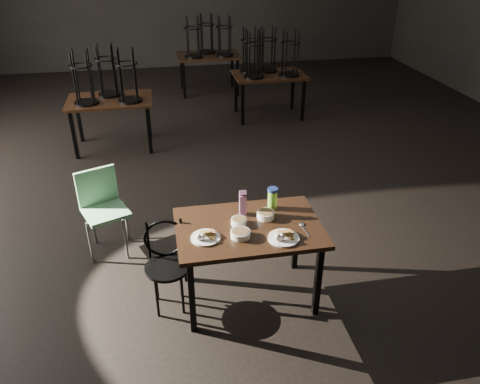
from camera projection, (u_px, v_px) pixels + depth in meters
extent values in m
plane|color=black|center=(245.00, 179.00, 6.17)|extent=(12.00, 12.00, 0.00)
cube|color=black|center=(249.00, 228.00, 3.85)|extent=(1.20, 0.80, 0.04)
cube|color=black|center=(192.00, 297.00, 3.68)|extent=(0.05, 0.05, 0.71)
cube|color=black|center=(318.00, 281.00, 3.85)|extent=(0.05, 0.05, 0.71)
cube|color=black|center=(185.00, 249.00, 4.23)|extent=(0.05, 0.05, 0.71)
cube|color=black|center=(296.00, 237.00, 4.39)|extent=(0.05, 0.05, 0.71)
cylinder|color=white|center=(206.00, 238.00, 3.69)|extent=(0.24, 0.24, 0.01)
cube|color=#A9703C|center=(205.00, 230.00, 3.70)|extent=(0.08, 0.08, 0.04)
cube|color=#A9703C|center=(209.00, 229.00, 3.70)|extent=(0.10, 0.10, 0.03)
ellipsoid|color=white|center=(199.00, 237.00, 3.63)|extent=(0.05, 0.05, 0.06)
ellipsoid|color=white|center=(203.00, 237.00, 3.64)|extent=(0.05, 0.05, 0.06)
cylinder|color=white|center=(284.00, 238.00, 3.68)|extent=(0.25, 0.25, 0.01)
cube|color=#A9703C|center=(283.00, 230.00, 3.69)|extent=(0.09, 0.09, 0.04)
cube|color=#A9703C|center=(287.00, 229.00, 3.70)|extent=(0.10, 0.10, 0.03)
ellipsoid|color=white|center=(277.00, 237.00, 3.63)|extent=(0.05, 0.05, 0.06)
ellipsoid|color=white|center=(282.00, 237.00, 3.63)|extent=(0.05, 0.05, 0.06)
cylinder|color=white|center=(239.00, 222.00, 3.86)|extent=(0.13, 0.13, 0.05)
cylinder|color=brown|center=(239.00, 220.00, 3.85)|extent=(0.11, 0.11, 0.01)
cylinder|color=white|center=(266.00, 215.00, 3.94)|extent=(0.15, 0.15, 0.06)
cylinder|color=brown|center=(266.00, 213.00, 3.93)|extent=(0.13, 0.13, 0.01)
cylinder|color=white|center=(240.00, 234.00, 3.70)|extent=(0.16, 0.16, 0.05)
cylinder|color=brown|center=(240.00, 232.00, 3.69)|extent=(0.13, 0.13, 0.01)
cube|color=#991B7B|center=(243.00, 205.00, 3.96)|extent=(0.06, 0.06, 0.19)
cube|color=#991B7B|center=(243.00, 193.00, 3.90)|extent=(0.06, 0.06, 0.06)
cylinder|color=#93DE41|center=(272.00, 200.00, 4.04)|extent=(0.08, 0.08, 0.17)
cylinder|color=navy|center=(273.00, 190.00, 4.00)|extent=(0.09, 0.09, 0.03)
ellipsoid|color=silver|center=(302.00, 224.00, 3.86)|extent=(0.05, 0.06, 0.01)
cube|color=silver|center=(306.00, 231.00, 3.77)|extent=(0.02, 0.14, 0.00)
cylinder|color=black|center=(167.00, 268.00, 3.89)|extent=(0.37, 0.37, 0.03)
torus|color=black|center=(165.00, 238.00, 3.94)|extent=(0.36, 0.03, 0.36)
cylinder|color=black|center=(181.00, 278.00, 4.10)|extent=(0.02, 0.02, 0.42)
cylinder|color=black|center=(156.00, 281.00, 4.07)|extent=(0.02, 0.02, 0.42)
cylinder|color=black|center=(157.00, 297.00, 3.89)|extent=(0.02, 0.02, 0.42)
cylinder|color=black|center=(182.00, 294.00, 3.92)|extent=(0.02, 0.02, 0.42)
cube|color=#71B181|center=(106.00, 212.00, 4.58)|extent=(0.52, 0.52, 0.04)
cube|color=#71B181|center=(97.00, 186.00, 4.61)|extent=(0.38, 0.18, 0.38)
cylinder|color=slate|center=(90.00, 243.00, 4.53)|extent=(0.03, 0.03, 0.46)
cylinder|color=slate|center=(125.00, 239.00, 4.58)|extent=(0.03, 0.03, 0.46)
cylinder|color=slate|center=(93.00, 224.00, 4.81)|extent=(0.03, 0.03, 0.46)
cylinder|color=slate|center=(126.00, 221.00, 4.87)|extent=(0.03, 0.03, 0.46)
cube|color=black|center=(110.00, 100.00, 6.73)|extent=(1.20, 0.80, 0.04)
cube|color=black|center=(74.00, 136.00, 6.55)|extent=(0.05, 0.05, 0.71)
cube|color=black|center=(149.00, 130.00, 6.72)|extent=(0.05, 0.05, 0.71)
cube|color=black|center=(79.00, 120.00, 7.10)|extent=(0.05, 0.05, 0.71)
cube|color=black|center=(148.00, 115.00, 7.27)|extent=(0.05, 0.05, 0.71)
cylinder|color=black|center=(87.00, 103.00, 6.53)|extent=(0.34, 0.34, 0.03)
torus|color=black|center=(81.00, 67.00, 6.29)|extent=(0.32, 0.32, 0.02)
cylinder|color=black|center=(91.00, 74.00, 6.45)|extent=(0.03, 0.03, 0.70)
cylinder|color=black|center=(76.00, 75.00, 6.42)|extent=(0.03, 0.03, 0.70)
cylinder|color=black|center=(74.00, 79.00, 6.25)|extent=(0.03, 0.03, 0.70)
cylinder|color=black|center=(89.00, 78.00, 6.28)|extent=(0.03, 0.03, 0.70)
cylinder|color=black|center=(130.00, 100.00, 6.63)|extent=(0.34, 0.34, 0.03)
torus|color=black|center=(126.00, 65.00, 6.38)|extent=(0.32, 0.32, 0.02)
cylinder|color=black|center=(135.00, 72.00, 6.55)|extent=(0.03, 0.03, 0.70)
cylinder|color=black|center=(120.00, 73.00, 6.52)|extent=(0.03, 0.03, 0.70)
cylinder|color=black|center=(120.00, 77.00, 6.35)|extent=(0.03, 0.03, 0.70)
cylinder|color=black|center=(135.00, 76.00, 6.38)|extent=(0.03, 0.03, 0.70)
cylinder|color=black|center=(110.00, 94.00, 6.86)|extent=(0.34, 0.34, 0.03)
torus|color=black|center=(105.00, 60.00, 6.62)|extent=(0.32, 0.32, 0.02)
cylinder|color=black|center=(114.00, 67.00, 6.78)|extent=(0.03, 0.03, 0.70)
cylinder|color=black|center=(100.00, 68.00, 6.75)|extent=(0.03, 0.03, 0.70)
cylinder|color=black|center=(99.00, 72.00, 6.58)|extent=(0.03, 0.03, 0.70)
cylinder|color=black|center=(113.00, 71.00, 6.61)|extent=(0.03, 0.03, 0.70)
cube|color=black|center=(269.00, 75.00, 7.89)|extent=(1.20, 0.80, 0.04)
cube|color=black|center=(243.00, 104.00, 7.72)|extent=(0.05, 0.05, 0.71)
cube|color=black|center=(303.00, 101.00, 7.88)|extent=(0.05, 0.05, 0.71)
cube|color=black|center=(236.00, 93.00, 8.27)|extent=(0.05, 0.05, 0.71)
cube|color=black|center=(293.00, 90.00, 8.43)|extent=(0.05, 0.05, 0.71)
cylinder|color=black|center=(254.00, 76.00, 7.70)|extent=(0.34, 0.34, 0.03)
torus|color=black|center=(254.00, 45.00, 7.45)|extent=(0.32, 0.32, 0.02)
cylinder|color=black|center=(259.00, 52.00, 7.62)|extent=(0.03, 0.03, 0.70)
cylinder|color=black|center=(247.00, 53.00, 7.59)|extent=(0.03, 0.03, 0.70)
cylinder|color=black|center=(249.00, 55.00, 7.42)|extent=(0.03, 0.03, 0.70)
cylinder|color=black|center=(262.00, 55.00, 7.45)|extent=(0.03, 0.03, 0.70)
cylinder|color=black|center=(289.00, 74.00, 7.79)|extent=(0.34, 0.34, 0.03)
torus|color=black|center=(291.00, 44.00, 7.55)|extent=(0.32, 0.32, 0.02)
cylinder|color=black|center=(294.00, 51.00, 7.71)|extent=(0.03, 0.03, 0.70)
cylinder|color=black|center=(283.00, 51.00, 7.68)|extent=(0.03, 0.03, 0.70)
cylinder|color=black|center=(286.00, 54.00, 7.51)|extent=(0.03, 0.03, 0.70)
cylinder|color=black|center=(298.00, 53.00, 7.54)|extent=(0.03, 0.03, 0.70)
cylinder|color=black|center=(267.00, 70.00, 8.03)|extent=(0.34, 0.34, 0.03)
torus|color=black|center=(268.00, 40.00, 7.78)|extent=(0.32, 0.32, 0.02)
cylinder|color=black|center=(272.00, 47.00, 7.95)|extent=(0.03, 0.03, 0.70)
cylinder|color=black|center=(261.00, 47.00, 7.92)|extent=(0.03, 0.03, 0.70)
cylinder|color=black|center=(263.00, 50.00, 7.75)|extent=(0.03, 0.03, 0.70)
cylinder|color=black|center=(275.00, 50.00, 7.78)|extent=(0.03, 0.03, 0.70)
cylinder|color=black|center=(250.00, 71.00, 7.98)|extent=(0.34, 0.34, 0.03)
torus|color=black|center=(250.00, 41.00, 7.73)|extent=(0.32, 0.32, 0.02)
cylinder|color=black|center=(255.00, 48.00, 7.90)|extent=(0.03, 0.03, 0.70)
cylinder|color=black|center=(243.00, 48.00, 7.87)|extent=(0.03, 0.03, 0.70)
cylinder|color=black|center=(245.00, 51.00, 7.70)|extent=(0.03, 0.03, 0.70)
cylinder|color=black|center=(257.00, 50.00, 7.73)|extent=(0.03, 0.03, 0.70)
cube|color=black|center=(208.00, 55.00, 9.11)|extent=(1.20, 0.80, 0.04)
cube|color=black|center=(184.00, 80.00, 8.94)|extent=(0.05, 0.05, 0.71)
cube|color=black|center=(238.00, 78.00, 9.10)|extent=(0.05, 0.05, 0.71)
cube|color=black|center=(182.00, 72.00, 9.49)|extent=(0.05, 0.05, 0.71)
cube|color=black|center=(232.00, 69.00, 9.65)|extent=(0.05, 0.05, 0.71)
cylinder|color=black|center=(194.00, 56.00, 8.92)|extent=(0.34, 0.34, 0.03)
torus|color=black|center=(192.00, 29.00, 8.67)|extent=(0.32, 0.32, 0.02)
cylinder|color=black|center=(197.00, 35.00, 8.84)|extent=(0.03, 0.03, 0.70)
cylinder|color=black|center=(187.00, 36.00, 8.81)|extent=(0.03, 0.03, 0.70)
cylinder|color=black|center=(188.00, 38.00, 8.64)|extent=(0.03, 0.03, 0.70)
cylinder|color=black|center=(199.00, 37.00, 8.67)|extent=(0.03, 0.03, 0.70)
cylinder|color=black|center=(225.00, 55.00, 9.01)|extent=(0.34, 0.34, 0.03)
torus|color=black|center=(224.00, 28.00, 8.77)|extent=(0.32, 0.32, 0.02)
cylinder|color=black|center=(229.00, 34.00, 8.93)|extent=(0.03, 0.03, 0.70)
cylinder|color=black|center=(218.00, 34.00, 8.90)|extent=(0.03, 0.03, 0.70)
cylinder|color=black|center=(220.00, 36.00, 8.73)|extent=(0.03, 0.03, 0.70)
cylinder|color=black|center=(230.00, 36.00, 8.76)|extent=(0.03, 0.03, 0.70)
cylinder|color=black|center=(207.00, 52.00, 9.25)|extent=(0.34, 0.34, 0.03)
torus|color=black|center=(206.00, 25.00, 9.00)|extent=(0.32, 0.32, 0.02)
cylinder|color=black|center=(211.00, 31.00, 9.17)|extent=(0.03, 0.03, 0.70)
cylinder|color=black|center=(201.00, 32.00, 9.14)|extent=(0.03, 0.03, 0.70)
cylinder|color=black|center=(202.00, 34.00, 8.97)|extent=(0.03, 0.03, 0.70)
cylinder|color=black|center=(212.00, 33.00, 9.00)|extent=(0.03, 0.03, 0.70)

